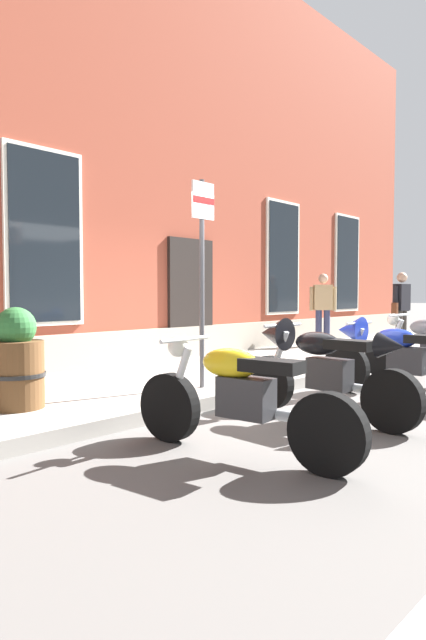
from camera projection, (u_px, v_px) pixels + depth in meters
ground_plane at (271, 396)px, 6.72m from camera, size 140.00×140.00×0.00m
sidewalk at (190, 378)px, 7.70m from camera, size 26.45×2.92×0.15m
brick_pub_facade at (28, 159)px, 10.58m from camera, size 20.45×6.28×7.99m
motorcycle_yellow_naked at (238, 398)px, 4.21m from camera, size 0.62×2.10×0.93m
motorcycle_black_sport at (318, 365)px, 5.47m from camera, size 0.62×2.07×1.03m
motorcycle_blue_sport at (397, 355)px, 6.47m from camera, size 0.62×2.18×1.00m
pedestrian_tan_coat at (323, 306)px, 11.70m from camera, size 0.41×0.47×1.59m
pedestrian_dark_jacket at (401, 306)px, 11.20m from camera, size 0.66×0.23×1.60m
parking_sign at (202, 254)px, 6.40m from camera, size 0.36×0.07×2.52m
barrel_planter at (16, 364)px, 5.29m from camera, size 0.57×0.57×1.01m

